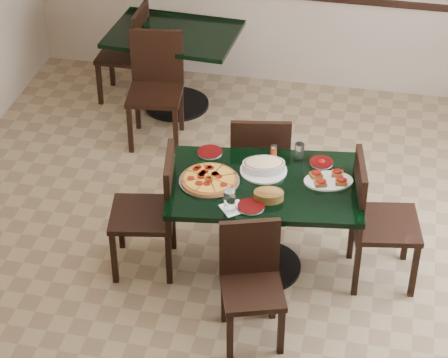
% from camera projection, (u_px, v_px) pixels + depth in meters
% --- Properties ---
extents(floor, '(5.50, 5.50, 0.00)m').
position_uv_depth(floor, '(239.00, 264.00, 6.29)').
color(floor, olive).
rests_on(floor, ground).
extents(room_shell, '(5.50, 5.50, 5.50)m').
position_uv_depth(room_shell, '(411.00, 26.00, 6.82)').
color(room_shell, silver).
rests_on(room_shell, floor).
extents(main_table, '(1.38, 0.99, 0.75)m').
position_uv_depth(main_table, '(265.00, 204.00, 5.93)').
color(main_table, black).
rests_on(main_table, floor).
extents(back_table, '(1.16, 0.88, 0.75)m').
position_uv_depth(back_table, '(174.00, 55.00, 7.81)').
color(back_table, black).
rests_on(back_table, floor).
extents(chair_far, '(0.50, 0.50, 0.92)m').
position_uv_depth(chair_far, '(260.00, 161.00, 6.44)').
color(chair_far, black).
rests_on(chair_far, floor).
extents(chair_near, '(0.48, 0.48, 0.82)m').
position_uv_depth(chair_near, '(251.00, 276.00, 5.50)').
color(chair_near, black).
rests_on(chair_near, floor).
extents(chair_right, '(0.52, 0.52, 0.96)m').
position_uv_depth(chair_right, '(374.00, 215.00, 5.87)').
color(chair_right, black).
rests_on(chair_right, floor).
extents(chair_left, '(0.51, 0.51, 0.94)m').
position_uv_depth(chair_left, '(155.00, 206.00, 5.98)').
color(chair_left, black).
rests_on(chair_left, floor).
extents(back_chair_near, '(0.50, 0.50, 0.96)m').
position_uv_depth(back_chair_near, '(156.00, 81.00, 7.39)').
color(back_chair_near, black).
rests_on(back_chair_near, floor).
extents(back_chair_left, '(0.42, 0.42, 0.90)m').
position_uv_depth(back_chair_left, '(131.00, 49.00, 7.95)').
color(back_chair_left, black).
rests_on(back_chair_left, floor).
extents(pepperoni_pizza, '(0.41, 0.41, 0.04)m').
position_uv_depth(pepperoni_pizza, '(209.00, 179.00, 5.82)').
color(pepperoni_pizza, '#B4B4BB').
rests_on(pepperoni_pizza, main_table).
extents(lasagna_casserole, '(0.33, 0.32, 0.09)m').
position_uv_depth(lasagna_casserole, '(264.00, 166.00, 5.90)').
color(lasagna_casserole, silver).
rests_on(lasagna_casserole, main_table).
extents(bread_basket, '(0.22, 0.17, 0.09)m').
position_uv_depth(bread_basket, '(269.00, 194.00, 5.65)').
color(bread_basket, brown).
rests_on(bread_basket, main_table).
extents(bruschetta_platter, '(0.38, 0.31, 0.05)m').
position_uv_depth(bruschetta_platter, '(329.00, 179.00, 5.81)').
color(bruschetta_platter, silver).
rests_on(bruschetta_platter, main_table).
extents(side_plate_near, '(0.18, 0.18, 0.02)m').
position_uv_depth(side_plate_near, '(251.00, 206.00, 5.59)').
color(side_plate_near, silver).
rests_on(side_plate_near, main_table).
extents(side_plate_far_r, '(0.16, 0.16, 0.03)m').
position_uv_depth(side_plate_far_r, '(321.00, 162.00, 6.00)').
color(side_plate_far_r, silver).
rests_on(side_plate_far_r, main_table).
extents(side_plate_far_l, '(0.18, 0.18, 0.02)m').
position_uv_depth(side_plate_far_l, '(210.00, 152.00, 6.11)').
color(side_plate_far_l, silver).
rests_on(side_plate_far_l, main_table).
extents(napkin_setting, '(0.20, 0.20, 0.01)m').
position_uv_depth(napkin_setting, '(234.00, 208.00, 5.59)').
color(napkin_setting, white).
rests_on(napkin_setting, main_table).
extents(water_glass_a, '(0.06, 0.06, 0.14)m').
position_uv_depth(water_glass_a, '(299.00, 152.00, 6.00)').
color(water_glass_a, silver).
rests_on(water_glass_a, main_table).
extents(water_glass_b, '(0.08, 0.08, 0.16)m').
position_uv_depth(water_glass_b, '(230.00, 201.00, 5.52)').
color(water_glass_b, silver).
rests_on(water_glass_b, main_table).
extents(pepper_shaker, '(0.05, 0.05, 0.08)m').
position_uv_depth(pepper_shaker, '(274.00, 150.00, 6.06)').
color(pepper_shaker, '#AB3B12').
rests_on(pepper_shaker, main_table).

